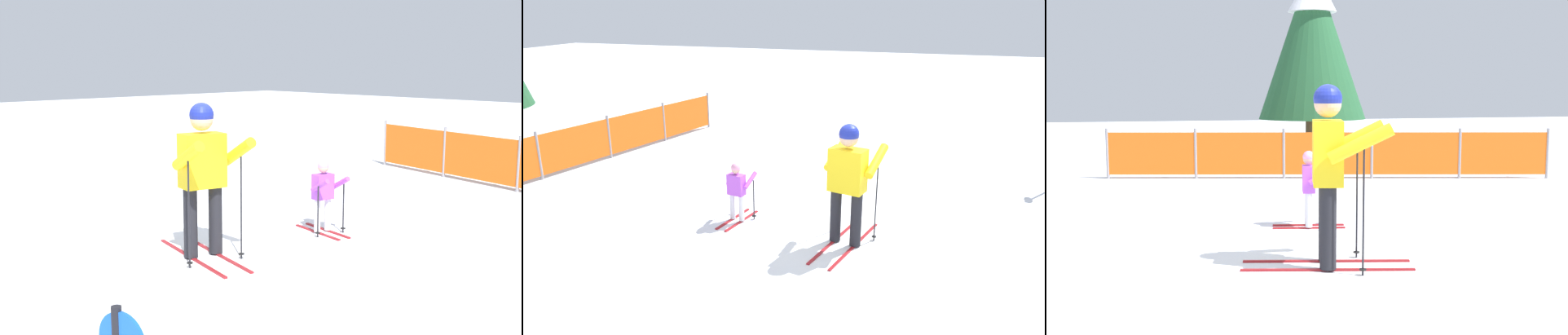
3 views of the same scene
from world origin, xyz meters
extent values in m
plane|color=white|center=(0.00, 0.00, 0.00)|extent=(60.00, 60.00, 0.00)
cube|color=maroon|center=(0.11, -0.06, 0.01)|extent=(1.71, 0.41, 0.02)
cube|color=maroon|center=(0.04, -0.38, 0.01)|extent=(1.71, 0.41, 0.02)
cylinder|color=black|center=(0.11, -0.06, 0.43)|extent=(0.17, 0.17, 0.83)
cylinder|color=black|center=(0.04, -0.38, 0.43)|extent=(0.17, 0.17, 0.83)
cube|color=yellow|center=(0.08, -0.22, 1.17)|extent=(0.40, 0.56, 0.64)
cylinder|color=yellow|center=(0.44, 0.03, 1.28)|extent=(0.66, 0.26, 0.40)
cylinder|color=yellow|center=(0.30, -0.60, 1.28)|extent=(0.66, 0.26, 0.40)
sphere|color=#D8AD8C|center=(0.08, -0.22, 1.65)|extent=(0.28, 0.28, 0.28)
sphere|color=navy|center=(0.08, -0.22, 1.70)|extent=(0.29, 0.29, 0.29)
cylinder|color=black|center=(0.47, 0.04, 0.64)|extent=(0.02, 0.02, 1.28)
cylinder|color=black|center=(0.47, 0.04, 0.06)|extent=(0.07, 0.07, 0.01)
cylinder|color=black|center=(0.33, -0.62, 0.64)|extent=(0.02, 0.02, 1.28)
cylinder|color=black|center=(0.33, -0.62, 0.06)|extent=(0.07, 0.07, 0.01)
cube|color=maroon|center=(0.34, 1.74, 0.01)|extent=(0.93, 0.22, 0.02)
cube|color=maroon|center=(0.31, 1.57, 0.01)|extent=(0.93, 0.22, 0.02)
cylinder|color=silver|center=(0.34, 1.74, 0.24)|extent=(0.09, 0.09, 0.44)
cylinder|color=silver|center=(0.31, 1.57, 0.24)|extent=(0.09, 0.09, 0.44)
cube|color=#B24CD8|center=(0.33, 1.66, 0.64)|extent=(0.21, 0.30, 0.35)
cylinder|color=#B24CD8|center=(0.51, 1.80, 0.69)|extent=(0.35, 0.13, 0.23)
cylinder|color=#B24CD8|center=(0.45, 1.46, 0.69)|extent=(0.35, 0.13, 0.23)
sphere|color=#D8AD8C|center=(0.33, 1.66, 0.90)|extent=(0.15, 0.15, 0.15)
sphere|color=pink|center=(0.33, 1.66, 0.93)|extent=(0.16, 0.16, 0.16)
cylinder|color=black|center=(0.54, 1.84, 0.35)|extent=(0.02, 0.02, 0.69)
cylinder|color=black|center=(0.54, 1.84, 0.06)|extent=(0.07, 0.07, 0.01)
cylinder|color=black|center=(0.46, 1.41, 0.35)|extent=(0.02, 0.02, 0.69)
cylinder|color=black|center=(0.46, 1.41, 0.06)|extent=(0.07, 0.07, 0.01)
cylinder|color=gray|center=(0.91, 6.27, 0.50)|extent=(0.06, 0.06, 1.01)
cylinder|color=gray|center=(2.63, 5.88, 0.50)|extent=(0.06, 0.06, 1.01)
cylinder|color=gray|center=(4.35, 5.49, 0.50)|extent=(0.06, 0.06, 1.01)
cylinder|color=gray|center=(6.07, 5.09, 0.50)|extent=(0.06, 0.06, 1.01)
cube|color=orange|center=(1.77, 6.07, 0.50)|extent=(1.73, 0.42, 0.85)
cube|color=orange|center=(3.49, 5.68, 0.50)|extent=(1.73, 0.42, 0.85)
cube|color=orange|center=(5.21, 5.29, 0.50)|extent=(1.73, 0.42, 0.85)
camera|label=1|loc=(6.05, -4.94, 2.34)|focal=45.00mm
camera|label=2|loc=(-6.77, -1.59, 3.49)|focal=35.00mm
camera|label=3|loc=(-1.60, -6.49, 1.81)|focal=45.00mm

